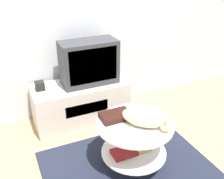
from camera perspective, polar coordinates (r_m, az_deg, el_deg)
ground_plane at (r=2.68m, az=3.05°, el=-16.28°), size 12.00×12.00×0.00m
wall_back at (r=3.20m, az=-7.49°, el=17.16°), size 8.00×0.05×2.60m
rug at (r=2.67m, az=3.05°, el=-16.12°), size 1.56×1.08×0.02m
tv_stand at (r=3.21m, az=-6.85°, el=-2.82°), size 1.12×0.50×0.49m
tv at (r=3.03m, az=-5.03°, el=5.89°), size 0.65×0.31×0.51m
speaker at (r=3.04m, az=-15.44°, el=0.77°), size 0.10×0.10×0.10m
coffee_table at (r=2.48m, az=4.72°, el=-10.59°), size 0.70×0.70×0.47m
dvd_box at (r=2.43m, az=0.77°, el=-5.74°), size 0.28×0.18×0.06m
cat at (r=2.34m, az=6.88°, el=-6.23°), size 0.42×0.50×0.14m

